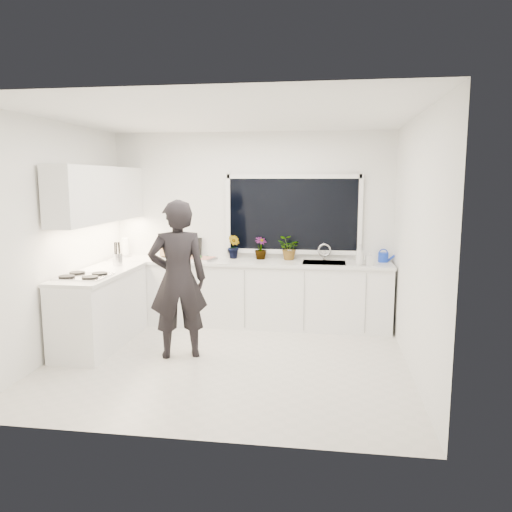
# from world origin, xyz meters

# --- Properties ---
(floor) EXTENTS (4.00, 3.50, 0.02)m
(floor) POSITION_xyz_m (0.00, 0.00, -0.01)
(floor) COLOR beige
(floor) RESTS_ON ground
(wall_back) EXTENTS (4.00, 0.02, 2.70)m
(wall_back) POSITION_xyz_m (0.00, 1.76, 1.35)
(wall_back) COLOR white
(wall_back) RESTS_ON ground
(wall_left) EXTENTS (0.02, 3.50, 2.70)m
(wall_left) POSITION_xyz_m (-2.01, 0.00, 1.35)
(wall_left) COLOR white
(wall_left) RESTS_ON ground
(wall_right) EXTENTS (0.02, 3.50, 2.70)m
(wall_right) POSITION_xyz_m (2.01, 0.00, 1.35)
(wall_right) COLOR white
(wall_right) RESTS_ON ground
(ceiling) EXTENTS (4.00, 3.50, 0.02)m
(ceiling) POSITION_xyz_m (0.00, 0.00, 2.71)
(ceiling) COLOR white
(ceiling) RESTS_ON wall_back
(window) EXTENTS (1.80, 0.02, 1.00)m
(window) POSITION_xyz_m (0.60, 1.73, 1.55)
(window) COLOR black
(window) RESTS_ON wall_back
(base_cabinets_back) EXTENTS (3.92, 0.58, 0.88)m
(base_cabinets_back) POSITION_xyz_m (0.00, 1.45, 0.44)
(base_cabinets_back) COLOR white
(base_cabinets_back) RESTS_ON floor
(base_cabinets_left) EXTENTS (0.58, 1.60, 0.88)m
(base_cabinets_left) POSITION_xyz_m (-1.67, 0.35, 0.44)
(base_cabinets_left) COLOR white
(base_cabinets_left) RESTS_ON floor
(countertop_back) EXTENTS (3.94, 0.62, 0.04)m
(countertop_back) POSITION_xyz_m (0.00, 1.44, 0.90)
(countertop_back) COLOR silver
(countertop_back) RESTS_ON base_cabinets_back
(countertop_left) EXTENTS (0.62, 1.60, 0.04)m
(countertop_left) POSITION_xyz_m (-1.67, 0.35, 0.90)
(countertop_left) COLOR silver
(countertop_left) RESTS_ON base_cabinets_left
(upper_cabinets) EXTENTS (0.34, 2.10, 0.70)m
(upper_cabinets) POSITION_xyz_m (-1.79, 0.70, 1.85)
(upper_cabinets) COLOR white
(upper_cabinets) RESTS_ON wall_left
(sink) EXTENTS (0.58, 0.42, 0.14)m
(sink) POSITION_xyz_m (1.05, 1.45, 0.87)
(sink) COLOR silver
(sink) RESTS_ON countertop_back
(faucet) EXTENTS (0.03, 0.03, 0.22)m
(faucet) POSITION_xyz_m (1.05, 1.65, 1.03)
(faucet) COLOR silver
(faucet) RESTS_ON countertop_back
(stovetop) EXTENTS (0.56, 0.48, 0.03)m
(stovetop) POSITION_xyz_m (-1.69, -0.00, 0.94)
(stovetop) COLOR black
(stovetop) RESTS_ON countertop_left
(person) EXTENTS (0.77, 0.64, 1.82)m
(person) POSITION_xyz_m (-0.58, 0.08, 0.91)
(person) COLOR black
(person) RESTS_ON floor
(pizza_tray) EXTENTS (0.49, 0.41, 0.03)m
(pizza_tray) POSITION_xyz_m (-0.69, 1.42, 0.94)
(pizza_tray) COLOR #B3B3B8
(pizza_tray) RESTS_ON countertop_back
(pizza) EXTENTS (0.45, 0.36, 0.01)m
(pizza) POSITION_xyz_m (-0.69, 1.42, 0.95)
(pizza) COLOR #B43E18
(pizza) RESTS_ON pizza_tray
(watering_can) EXTENTS (0.18, 0.18, 0.13)m
(watering_can) POSITION_xyz_m (1.85, 1.61, 0.98)
(watering_can) COLOR #1435BD
(watering_can) RESTS_ON countertop_back
(paper_towel_roll) EXTENTS (0.12, 0.12, 0.26)m
(paper_towel_roll) POSITION_xyz_m (-1.84, 1.55, 1.05)
(paper_towel_roll) COLOR white
(paper_towel_roll) RESTS_ON countertop_back
(knife_block) EXTENTS (0.13, 0.10, 0.22)m
(knife_block) POSITION_xyz_m (-1.24, 1.59, 1.03)
(knife_block) COLOR #9C7648
(knife_block) RESTS_ON countertop_back
(utensil_crock) EXTENTS (0.17, 0.17, 0.16)m
(utensil_crock) POSITION_xyz_m (-1.62, 0.80, 1.00)
(utensil_crock) COLOR silver
(utensil_crock) RESTS_ON countertop_left
(picture_frame_large) EXTENTS (0.22, 0.03, 0.28)m
(picture_frame_large) POSITION_xyz_m (-0.83, 1.69, 1.06)
(picture_frame_large) COLOR black
(picture_frame_large) RESTS_ON countertop_back
(picture_frame_small) EXTENTS (0.25, 0.07, 0.30)m
(picture_frame_small) POSITION_xyz_m (-0.98, 1.69, 1.07)
(picture_frame_small) COLOR black
(picture_frame_small) RESTS_ON countertop_back
(herb_plants) EXTENTS (1.04, 0.27, 0.34)m
(herb_plants) POSITION_xyz_m (0.29, 1.61, 1.08)
(herb_plants) COLOR #26662D
(herb_plants) RESTS_ON countertop_back
(soap_bottles) EXTENTS (0.24, 0.14, 0.28)m
(soap_bottles) POSITION_xyz_m (1.56, 1.30, 1.05)
(soap_bottles) COLOR #D8BF66
(soap_bottles) RESTS_ON countertop_back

